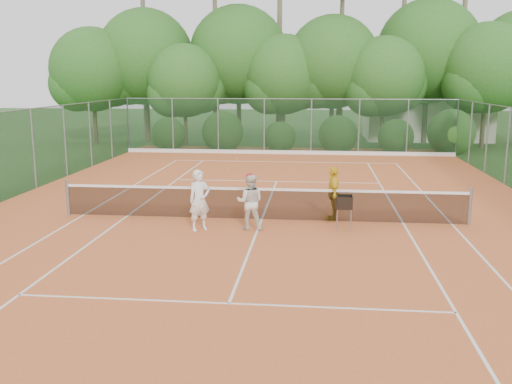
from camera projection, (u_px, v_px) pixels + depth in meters
ground at (262, 221)px, 16.85m from camera, size 120.00×120.00×0.00m
clay_court at (262, 220)px, 16.85m from camera, size 18.00×36.00×0.02m
club_building at (425, 117)px, 39.03m from camera, size 8.00×5.00×3.00m
tennis_net at (262, 203)px, 16.74m from camera, size 11.97×0.10×1.10m
player_white at (199, 200)px, 15.57m from camera, size 0.73×0.68×1.68m
player_center_grp at (250, 202)px, 15.67m from camera, size 0.75×0.59×1.58m
player_yellow at (333, 193)px, 16.71m from camera, size 0.43×0.95×1.59m
ball_hopper at (344, 203)px, 15.62m from camera, size 0.42×0.42×0.96m
stray_ball_a at (229, 169)px, 26.07m from camera, size 0.07×0.07×0.07m
stray_ball_b at (237, 158)px, 29.47m from camera, size 0.07×0.07×0.07m
stray_ball_c at (290, 170)px, 25.64m from camera, size 0.07×0.07×0.07m
court_markings at (262, 220)px, 16.84m from camera, size 11.03×23.83×0.01m
fence_back at (288, 127)px, 31.17m from camera, size 18.07×0.07×3.00m
tropical_treeline at (315, 62)px, 35.41m from camera, size 32.10×8.49×15.03m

